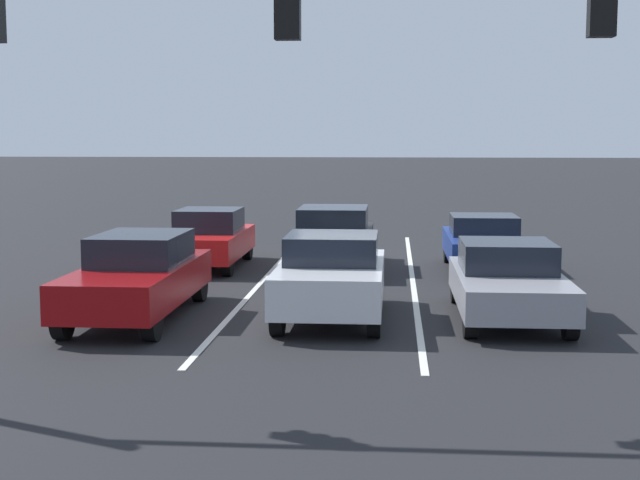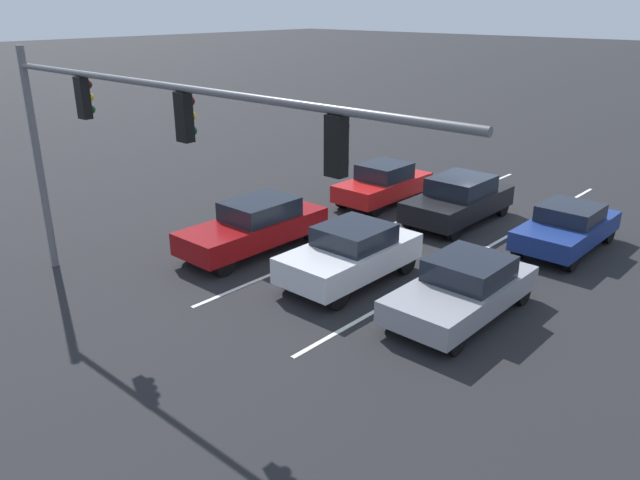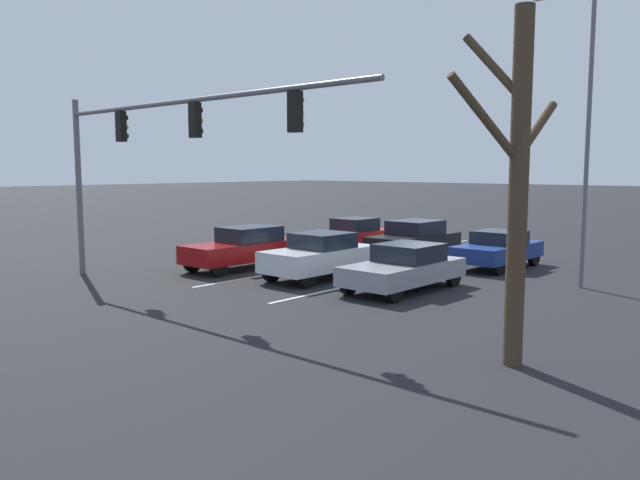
# 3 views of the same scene
# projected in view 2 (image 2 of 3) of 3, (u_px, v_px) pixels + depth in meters

# --- Properties ---
(ground_plane) EXTENTS (240.00, 240.00, 0.00)m
(ground_plane) POSITION_uv_depth(u_px,v_px,m) (479.00, 215.00, 22.16)
(ground_plane) COLOR black
(lane_stripe_left_divider) EXTENTS (0.12, 17.28, 0.01)m
(lane_stripe_left_divider) POSITION_uv_depth(u_px,v_px,m) (488.00, 247.00, 19.24)
(lane_stripe_left_divider) COLOR silver
(lane_stripe_left_divider) RESTS_ON ground_plane
(lane_stripe_center_divider) EXTENTS (0.12, 17.28, 0.01)m
(lane_stripe_center_divider) POSITION_uv_depth(u_px,v_px,m) (396.00, 222.00, 21.42)
(lane_stripe_center_divider) COLOR silver
(lane_stripe_center_divider) RESTS_ON ground_plane
(car_maroon_rightlane_front) EXTENTS (1.77, 4.77, 1.55)m
(car_maroon_rightlane_front) POSITION_uv_depth(u_px,v_px,m) (255.00, 226.00, 18.74)
(car_maroon_rightlane_front) COLOR maroon
(car_maroon_rightlane_front) RESTS_ON ground_plane
(car_gray_leftlane_front) EXTENTS (1.90, 4.31, 1.41)m
(car_gray_leftlane_front) POSITION_uv_depth(u_px,v_px,m) (463.00, 288.00, 14.83)
(car_gray_leftlane_front) COLOR gray
(car_gray_leftlane_front) RESTS_ON ground_plane
(car_silver_midlane_front) EXTENTS (1.88, 4.11, 1.56)m
(car_silver_midlane_front) POSITION_uv_depth(u_px,v_px,m) (351.00, 253.00, 16.64)
(car_silver_midlane_front) COLOR silver
(car_silver_midlane_front) RESTS_ON ground_plane
(car_navy_leftlane_second) EXTENTS (1.83, 4.13, 1.39)m
(car_navy_leftlane_second) POSITION_uv_depth(u_px,v_px,m) (567.00, 227.00, 18.85)
(car_navy_leftlane_second) COLOR navy
(car_navy_leftlane_second) RESTS_ON ground_plane
(car_red_rightlane_second) EXTENTS (1.75, 4.04, 1.50)m
(car_red_rightlane_second) POSITION_uv_depth(u_px,v_px,m) (383.00, 184.00, 23.26)
(car_red_rightlane_second) COLOR red
(car_red_rightlane_second) RESTS_ON ground_plane
(car_black_midlane_second) EXTENTS (1.94, 4.42, 1.56)m
(car_black_midlane_second) POSITION_uv_depth(u_px,v_px,m) (459.00, 199.00, 21.24)
(car_black_midlane_second) COLOR black
(car_black_midlane_second) RESTS_ON ground_plane
(traffic_signal_gantry) EXTENTS (13.20, 0.37, 6.06)m
(traffic_signal_gantry) POSITION_uv_depth(u_px,v_px,m) (125.00, 126.00, 13.43)
(traffic_signal_gantry) COLOR slate
(traffic_signal_gantry) RESTS_ON ground_plane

